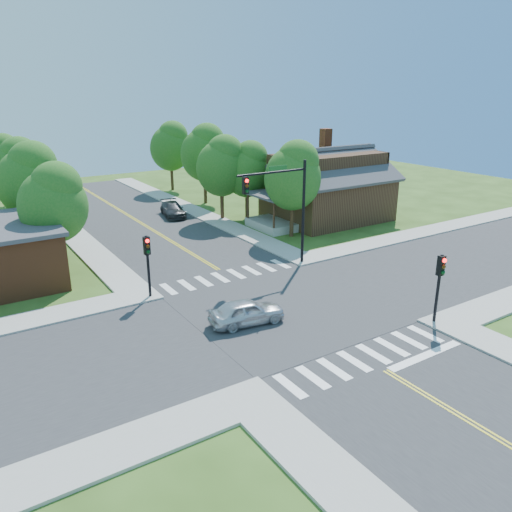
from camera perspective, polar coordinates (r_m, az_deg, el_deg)
ground at (r=27.85m, az=3.22°, el=-6.18°), size 100.00×100.00×0.00m
road_ns at (r=27.85m, az=3.22°, el=-6.14°), size 10.00×90.00×0.04m
road_ew at (r=27.84m, az=3.22°, el=-6.13°), size 90.00×10.00×0.04m
intersection_patch at (r=27.85m, az=3.22°, el=-6.18°), size 10.20×10.20×0.06m
sidewalk_ne at (r=48.91m, az=7.35°, el=4.81°), size 40.00×40.00×0.14m
crosswalk_north at (r=32.64m, az=-3.19°, el=-2.25°), size 8.85×2.00×0.01m
crosswalk_south at (r=23.69m, az=12.24°, el=-11.26°), size 8.85×2.00×0.01m
centerline at (r=27.83m, az=3.22°, el=-6.09°), size 0.30×90.00×0.01m
stop_bar at (r=24.62m, az=18.78°, el=-10.80°), size 4.60×0.45×0.09m
signal_mast_ne at (r=32.81m, az=3.17°, el=6.63°), size 5.30×0.42×7.20m
signal_pole_se at (r=26.89m, az=20.28°, el=-2.16°), size 0.34×0.42×3.80m
signal_pole_nw at (r=29.01m, az=-12.29°, el=0.10°), size 0.34×0.42×3.80m
house_ne at (r=46.60m, az=8.10°, el=8.19°), size 13.05×8.80×7.11m
tree_e_a at (r=40.31m, az=4.36°, el=9.33°), size 4.63×4.40×7.88m
tree_e_b at (r=46.05m, az=-0.93°, el=10.03°), size 4.26×4.05×7.24m
tree_e_c at (r=52.76m, az=-5.86°, el=11.83°), size 4.89×4.65×8.32m
tree_e_d at (r=60.43m, az=-9.68°, el=12.40°), size 4.76×4.52×8.09m
tree_w_a at (r=34.50m, az=-22.06°, el=5.85°), size 4.34×4.12×7.37m
tree_w_b at (r=40.88m, az=-24.32°, el=8.08°), size 4.76×4.53×8.10m
tree_w_c at (r=48.79m, az=-25.53°, el=9.13°), size 4.56×4.33×7.75m
tree_w_d at (r=57.54m, az=-26.99°, el=9.89°), size 4.35×4.13×7.39m
tree_house at (r=45.82m, az=-3.88°, el=10.40°), size 4.58×4.35×7.79m
tree_bldg at (r=39.90m, az=-22.60°, el=6.34°), size 3.71×3.52×6.30m
car_silver at (r=25.95m, az=-1.07°, el=-6.46°), size 2.72×4.41×1.35m
car_dgrey at (r=48.24m, az=-9.48°, el=5.23°), size 3.69×5.27×1.31m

